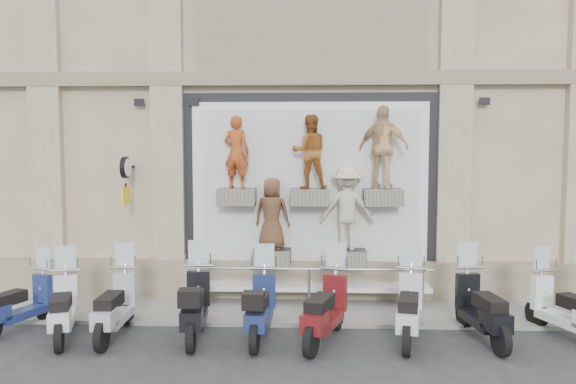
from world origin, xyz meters
The scene contains 15 objects.
ground centered at (0.00, 0.00, 0.00)m, with size 90.00×90.00×0.00m, color #2C2C2F.
sidewalk centered at (0.00, 2.10, 0.04)m, with size 16.00×2.20×0.08m, color gray.
building centered at (0.00, 7.00, 6.00)m, with size 14.00×8.60×12.00m, color beige, non-canonical shape.
shop_vitrine centered at (0.15, 2.75, 2.38)m, with size 5.60×0.83×4.30m.
guard_rail centered at (0.00, 2.00, 0.47)m, with size 5.06×0.10×0.93m, color #9EA0A5, non-canonical shape.
clock_sign_bracket centered at (-3.90, 2.47, 2.80)m, with size 0.10×0.80×1.02m.
scooter_a centered at (-5.30, 0.59, 0.74)m, with size 0.53×1.81×1.47m, color navy, non-canonical shape.
scooter_b centered at (-4.33, 0.24, 0.78)m, with size 0.56×1.91×1.55m, color silver, non-canonical shape.
scooter_c centered at (-3.44, 0.35, 0.79)m, with size 0.57×1.95×1.58m, color #9DA1AB, non-canonical shape.
scooter_d centered at (-2.01, 0.38, 0.82)m, with size 0.59×2.02×1.64m, color black, non-canonical shape.
scooter_e centered at (-0.86, 0.34, 0.80)m, with size 0.57×1.96×1.60m, color navy, non-canonical shape.
scooter_f centered at (0.27, 0.22, 0.82)m, with size 0.59×2.03×1.65m, color #590F11, non-canonical shape.
scooter_g centered at (1.74, 0.35, 0.82)m, with size 0.59×2.01×1.63m, color silver, non-canonical shape.
scooter_h centered at (3.00, 0.42, 0.82)m, with size 0.59×2.01×1.63m, color black, non-canonical shape.
scooter_i centered at (4.50, 0.56, 0.77)m, with size 0.55×1.90×1.54m, color white, non-canonical shape.
Camera 1 is at (0.01, -9.27, 3.37)m, focal length 35.00 mm.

